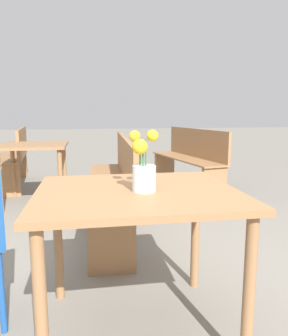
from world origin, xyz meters
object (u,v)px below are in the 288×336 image
object	(u,v)px
bench_near	(116,178)
table_front	(137,210)
bench_far	(16,155)
flower_vase	(144,171)
table_back	(34,153)
bench_middle	(191,157)

from	to	relation	value
bench_near	table_front	bearing A→B (deg)	-91.72
bench_near	bench_far	distance (m)	2.39
flower_vase	table_back	size ratio (longest dim) A/B	0.35
flower_vase	bench_middle	size ratio (longest dim) A/B	0.18
table_back	bench_middle	bearing A→B (deg)	10.39
table_back	bench_near	bearing A→B (deg)	-49.00
bench_middle	bench_far	world-z (taller)	same
flower_vase	bench_far	distance (m)	3.80
table_front	flower_vase	distance (m)	0.20
table_front	bench_far	distance (m)	3.74
table_back	bench_far	bearing A→B (deg)	111.30
bench_near	table_back	size ratio (longest dim) A/B	2.41
bench_middle	table_back	size ratio (longest dim) A/B	1.95
table_back	table_front	bearing A→B (deg)	-71.77
flower_vase	bench_far	bearing A→B (deg)	109.29
flower_vase	table_back	world-z (taller)	flower_vase
table_front	bench_far	size ratio (longest dim) A/B	0.65
bench_middle	table_back	distance (m)	2.09
bench_far	bench_middle	bearing A→B (deg)	-14.82
table_front	bench_middle	distance (m)	3.14
bench_near	flower_vase	bearing A→B (deg)	-90.77
table_front	flower_vase	size ratio (longest dim) A/B	3.37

